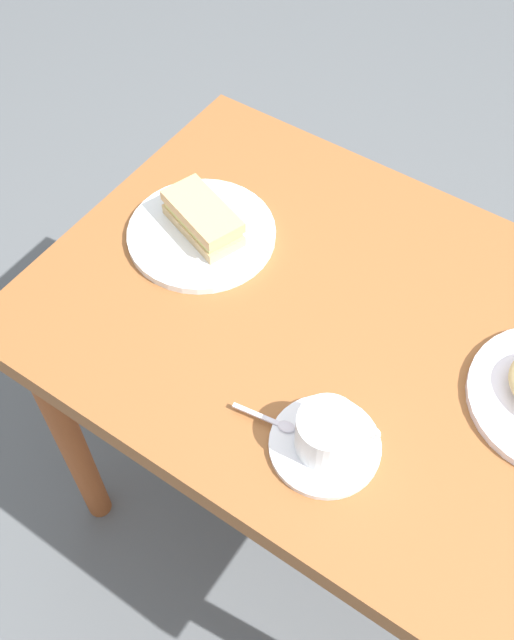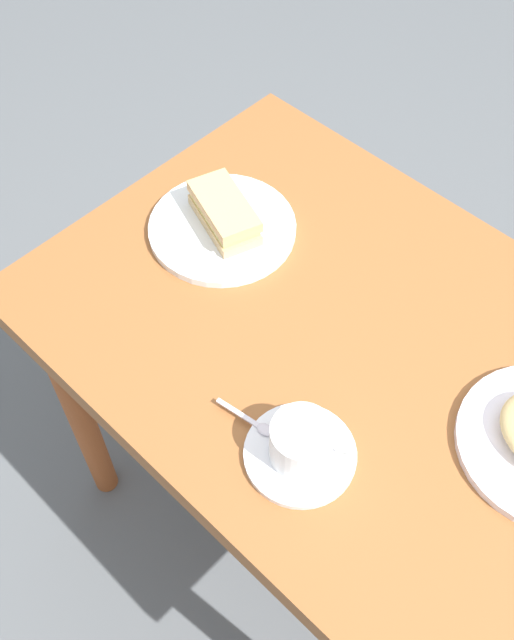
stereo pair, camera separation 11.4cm
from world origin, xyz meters
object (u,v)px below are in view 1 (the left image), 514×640
dining_table (346,363)px  spoon (274,422)px  coffee_saucer (325,446)px  sandwich_front (203,218)px  sandwich_plate (202,234)px  coffee_cup (328,432)px

dining_table → spoon: spoon is taller
coffee_saucer → sandwich_front: bearing=149.0°
sandwich_plate → coffee_saucer: sandwich_plate is taller
sandwich_plate → dining_table: bearing=-4.0°
sandwich_front → coffee_saucer: size_ratio=1.03×
sandwich_plate → sandwich_front: bearing=83.4°
coffee_cup → spoon: 0.09m
dining_table → spoon: (-0.01, -0.22, 0.11)m
dining_table → sandwich_front: sandwich_front is taller
sandwich_front → dining_table: bearing=-5.1°
coffee_saucer → coffee_cup: 0.04m
coffee_cup → spoon: bearing=-170.7°
dining_table → spoon: size_ratio=10.48×
sandwich_plate → coffee_cup: coffee_cup is taller
sandwich_plate → spoon: 0.39m
sandwich_front → coffee_cup: bearing=-30.8°
coffee_cup → sandwich_plate: bearing=149.9°
spoon → coffee_saucer: bearing=8.8°
sandwich_plate → sandwich_front: sandwich_front is taller
dining_table → sandwich_plate: sandwich_plate is taller
sandwich_front → sandwich_plate: bearing=-96.6°
coffee_cup → dining_table: bearing=109.7°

